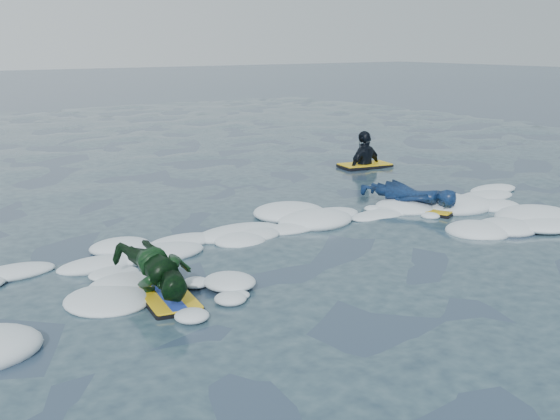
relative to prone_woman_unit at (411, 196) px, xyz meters
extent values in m
plane|color=#18243A|center=(-3.00, -1.45, -0.21)|extent=(120.00, 120.00, 0.00)
cube|color=black|center=(0.00, -0.22, -0.17)|extent=(0.97, 1.20, 0.05)
cube|color=yellow|center=(0.00, -0.22, -0.14)|extent=(0.94, 1.17, 0.02)
imported|color=navy|center=(0.00, 0.03, 0.02)|extent=(0.97, 1.68, 0.38)
cube|color=black|center=(-4.97, -1.52, -0.18)|extent=(0.64, 0.97, 0.04)
cube|color=yellow|center=(-4.97, -1.52, -0.15)|extent=(0.62, 0.95, 0.02)
cube|color=#1735B1|center=(-4.97, -1.52, -0.14)|extent=(0.31, 0.87, 0.01)
imported|color=black|center=(-4.97, -1.32, 0.08)|extent=(0.83, 1.42, 0.51)
cube|color=black|center=(1.91, 3.25, -0.17)|extent=(1.18, 0.79, 0.05)
cube|color=yellow|center=(1.91, 3.25, -0.14)|extent=(1.15, 0.77, 0.02)
imported|color=black|center=(1.91, 3.25, -0.25)|extent=(1.00, 0.54, 1.63)
camera|label=1|loc=(-7.88, -7.69, 2.39)|focal=45.00mm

